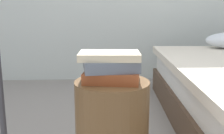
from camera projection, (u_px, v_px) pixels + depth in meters
side_table at (112, 131)px, 1.31m from camera, size 0.36×0.36×0.50m
book_rust at (111, 76)px, 1.25m from camera, size 0.28×0.22×0.05m
book_slate at (111, 65)px, 1.25m from camera, size 0.27×0.22×0.05m
book_cream at (109, 56)px, 1.24m from camera, size 0.29×0.19×0.03m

